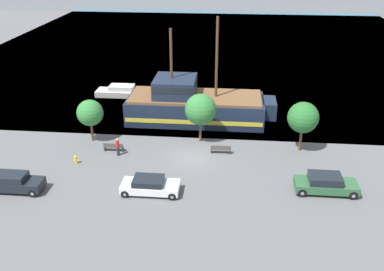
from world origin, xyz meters
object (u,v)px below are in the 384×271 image
at_px(moored_boat_dockside, 126,92).
at_px(bench_promenade_east, 221,149).
at_px(parked_car_curb_mid, 13,182).
at_px(fire_hydrant, 76,159).
at_px(bench_promenade_west, 114,147).
at_px(pirate_ship, 194,105).
at_px(parked_car_curb_rear, 150,185).
at_px(parked_car_curb_front, 326,184).
at_px(pedestrian_walking_near, 118,147).

height_order(moored_boat_dockside, bench_promenade_east, moored_boat_dockside).
relative_size(parked_car_curb_mid, fire_hydrant, 6.12).
xyz_separation_m(parked_car_curb_mid, bench_promenade_west, (6.10, 7.46, -0.30)).
relative_size(pirate_ship, parked_car_curb_rear, 3.50).
relative_size(parked_car_curb_front, fire_hydrant, 6.31).
xyz_separation_m(parked_car_curb_front, bench_promenade_east, (-8.40, 5.83, -0.31)).
height_order(pirate_ship, pedestrian_walking_near, pirate_ship).
xyz_separation_m(moored_boat_dockside, parked_car_curb_front, (20.93, -20.60, 0.25)).
distance_m(parked_car_curb_rear, bench_promenade_west, 8.23).
height_order(pirate_ship, moored_boat_dockside, pirate_ship).
relative_size(parked_car_curb_rear, bench_promenade_east, 2.44).
bearing_deg(parked_car_curb_mid, bench_promenade_west, 50.74).
relative_size(fire_hydrant, bench_promenade_west, 0.42).
distance_m(pirate_ship, parked_car_curb_rear, 15.21).
relative_size(pirate_ship, bench_promenade_west, 8.66).
relative_size(parked_car_curb_rear, pedestrian_walking_near, 2.64).
relative_size(pirate_ship, parked_car_curb_mid, 3.40).
bearing_deg(parked_car_curb_front, pirate_ship, 130.41).
bearing_deg(parked_car_curb_rear, fire_hydrant, 151.17).
bearing_deg(parked_car_curb_rear, pedestrian_walking_near, 124.42).
distance_m(parked_car_curb_front, pedestrian_walking_near, 18.36).
distance_m(moored_boat_dockside, parked_car_curb_mid, 23.01).
bearing_deg(parked_car_curb_mid, pirate_ship, 50.62).
xyz_separation_m(moored_boat_dockside, pedestrian_walking_near, (3.14, -16.05, 0.37)).
relative_size(moored_boat_dockside, parked_car_curb_rear, 1.67).
height_order(bench_promenade_east, bench_promenade_west, same).
relative_size(pirate_ship, parked_car_curb_front, 3.29).
height_order(parked_car_curb_front, fire_hydrant, parked_car_curb_front).
xyz_separation_m(parked_car_curb_rear, fire_hydrant, (-7.43, 4.09, -0.24)).
bearing_deg(pedestrian_walking_near, parked_car_curb_rear, -55.58).
relative_size(parked_car_curb_rear, bench_promenade_west, 2.48).
distance_m(parked_car_curb_mid, bench_promenade_west, 9.64).
bearing_deg(bench_promenade_east, pirate_ship, 112.30).
distance_m(parked_car_curb_front, fire_hydrant, 21.31).
relative_size(parked_car_curb_front, parked_car_curb_rear, 1.06).
height_order(pirate_ship, parked_car_curb_front, pirate_ship).
distance_m(moored_boat_dockside, parked_car_curb_front, 29.37).
xyz_separation_m(parked_car_curb_mid, bench_promenade_east, (16.12, 7.95, -0.30)).
height_order(pirate_ship, parked_car_curb_rear, pirate_ship).
height_order(pirate_ship, parked_car_curb_mid, pirate_ship).
bearing_deg(moored_boat_dockside, parked_car_curb_mid, -99.00).
bearing_deg(pirate_ship, parked_car_curb_rear, -97.99).
height_order(pirate_ship, bench_promenade_west, pirate_ship).
bearing_deg(fire_hydrant, parked_car_curb_rear, -28.83).
bearing_deg(moored_boat_dockside, fire_hydrant, -90.66).
relative_size(moored_boat_dockside, parked_car_curb_mid, 1.62).
distance_m(moored_boat_dockside, bench_promenade_east, 19.37).
distance_m(parked_car_curb_front, bench_promenade_east, 10.23).
height_order(moored_boat_dockside, parked_car_curb_front, parked_car_curb_front).
distance_m(parked_car_curb_rear, bench_promenade_east, 8.97).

